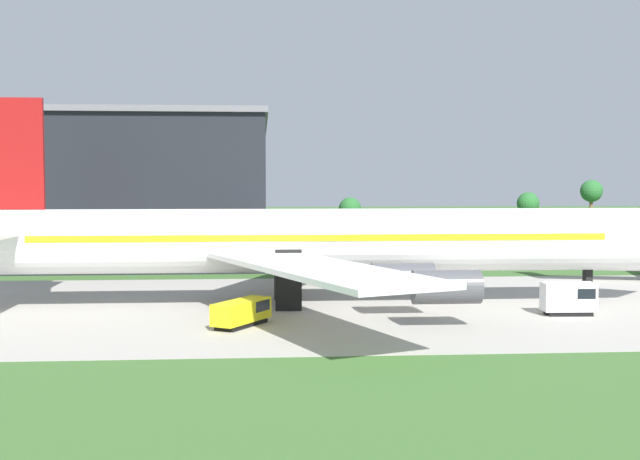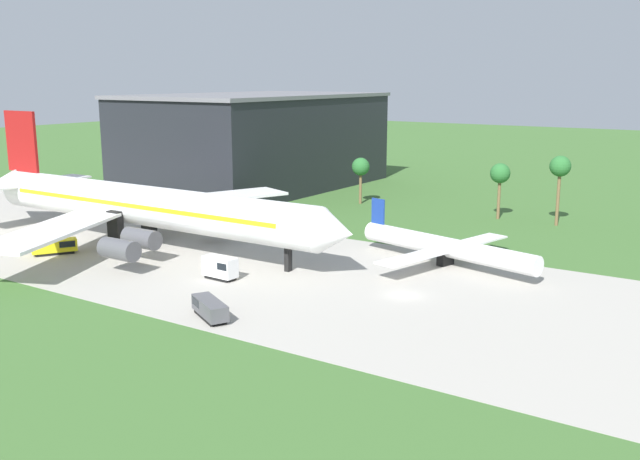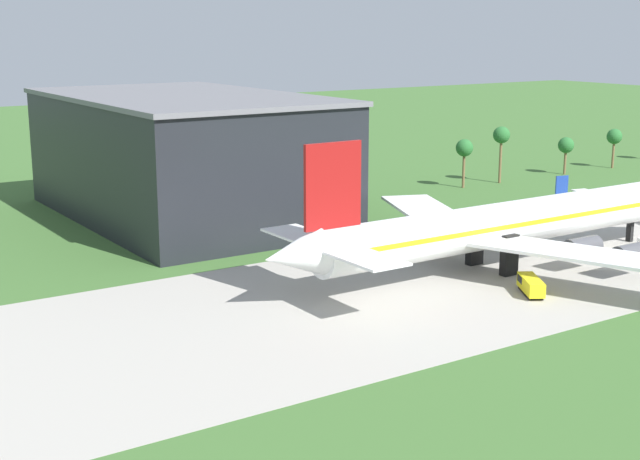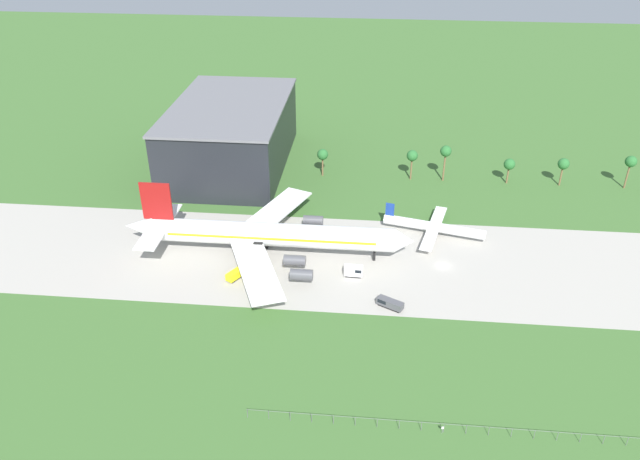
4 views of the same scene
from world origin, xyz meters
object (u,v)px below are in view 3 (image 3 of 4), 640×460
at_px(terminal_building, 184,156).
at_px(jet_airliner, 502,225).
at_px(regional_aircraft, 620,200).
at_px(baggage_tug, 530,285).

bearing_deg(terminal_building, jet_airliner, -68.87).
relative_size(regional_aircraft, baggage_tug, 4.38).
relative_size(jet_airliner, terminal_building, 1.24).
distance_m(jet_airliner, baggage_tug, 13.48).
xyz_separation_m(regional_aircraft, terminal_building, (-65.59, 41.65, 8.23)).
height_order(regional_aircraft, baggage_tug, regional_aircraft).
bearing_deg(baggage_tug, regional_aircraft, 27.21).
xyz_separation_m(jet_airliner, terminal_building, (-21.70, 56.15, 4.60)).
xyz_separation_m(baggage_tug, terminal_building, (-15.86, 67.23, 9.58)).
height_order(jet_airliner, regional_aircraft, jet_airliner).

